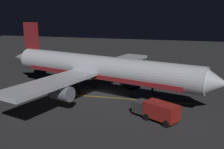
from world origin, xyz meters
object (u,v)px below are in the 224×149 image
baggage_truck (157,111)px  ground_crew_worker (158,105)px  airliner (97,68)px  traffic_cone_near_left (138,84)px  catering_truck (129,79)px  traffic_cone_near_right (168,106)px

baggage_truck → ground_crew_worker: size_ratio=3.62×
baggage_truck → ground_crew_worker: 3.32m
airliner → ground_crew_worker: size_ratio=23.07×
ground_crew_worker → traffic_cone_near_left: (-11.94, -5.03, -0.64)m
airliner → baggage_truck: 14.15m
catering_truck → ground_crew_worker: catering_truck is taller
baggage_truck → traffic_cone_near_right: 4.96m
airliner → catering_truck: airliner is taller
baggage_truck → catering_truck: (-14.55, -6.93, 0.05)m
airliner → traffic_cone_near_left: bearing=140.0°
baggage_truck → catering_truck: bearing=-154.5°
catering_truck → traffic_cone_near_left: 2.11m
catering_truck → traffic_cone_near_left: bearing=112.0°
catering_truck → traffic_cone_near_right: bearing=39.2°
airliner → traffic_cone_near_right: (3.69, 12.00, -4.07)m
airliner → catering_truck: bearing=146.8°
traffic_cone_near_left → ground_crew_worker: bearing=22.8°
baggage_truck → ground_crew_worker: (-3.30, -0.20, -0.36)m
traffic_cone_near_left → traffic_cone_near_right: 12.24m
airliner → baggage_truck: (8.43, 10.94, -3.08)m
ground_crew_worker → traffic_cone_near_right: ground_crew_worker is taller
traffic_cone_near_left → traffic_cone_near_right: size_ratio=1.00×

